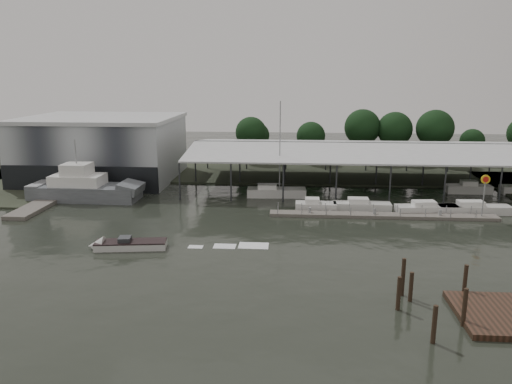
# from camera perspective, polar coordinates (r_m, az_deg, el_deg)

# --- Properties ---
(ground) EXTENTS (200.00, 200.00, 0.00)m
(ground) POSITION_cam_1_polar(r_m,az_deg,el_deg) (53.74, 0.03, -5.54)
(ground) COLOR black
(ground) RESTS_ON ground
(land_strip_far) EXTENTS (140.00, 30.00, 0.30)m
(land_strip_far) POSITION_cam_1_polar(r_m,az_deg,el_deg) (94.36, 1.93, 2.84)
(land_strip_far) COLOR #303628
(land_strip_far) RESTS_ON ground
(land_strip_west) EXTENTS (20.00, 40.00, 0.30)m
(land_strip_west) POSITION_cam_1_polar(r_m,az_deg,el_deg) (93.42, -23.75, 1.58)
(land_strip_west) COLOR #303628
(land_strip_west) RESTS_ON ground
(storage_warehouse) EXTENTS (24.50, 20.50, 10.50)m
(storage_warehouse) POSITION_cam_1_polar(r_m,az_deg,el_deg) (87.50, -17.11, 4.85)
(storage_warehouse) COLOR #ADB3B8
(storage_warehouse) RESTS_ON ground
(covered_boat_shed) EXTENTS (58.24, 24.00, 6.96)m
(covered_boat_shed) POSITION_cam_1_polar(r_m,az_deg,el_deg) (80.58, 13.75, 4.97)
(covered_boat_shed) COLOR silver
(covered_boat_shed) RESTS_ON ground
(trawler_dock) EXTENTS (3.00, 18.00, 0.50)m
(trawler_dock) POSITION_cam_1_polar(r_m,az_deg,el_deg) (74.97, -22.63, -0.89)
(trawler_dock) COLOR #66625A
(trawler_dock) RESTS_ON ground
(floating_dock) EXTENTS (28.00, 2.00, 1.40)m
(floating_dock) POSITION_cam_1_polar(r_m,az_deg,el_deg) (64.08, 14.23, -2.62)
(floating_dock) COLOR #66625A
(floating_dock) RESTS_ON ground
(shell_fuel_sign) EXTENTS (1.10, 0.18, 5.55)m
(shell_fuel_sign) POSITION_cam_1_polar(r_m,az_deg,el_deg) (66.36, 24.67, 0.42)
(shell_fuel_sign) COLOR gray
(shell_fuel_sign) RESTS_ON ground
(grey_trawler) EXTENTS (15.81, 5.27, 8.84)m
(grey_trawler) POSITION_cam_1_polar(r_m,az_deg,el_deg) (74.24, -18.90, 0.35)
(grey_trawler) COLOR slate
(grey_trawler) RESTS_ON ground
(white_sailboat) EXTENTS (8.55, 2.97, 13.90)m
(white_sailboat) POSITION_cam_1_polar(r_m,az_deg,el_deg) (72.34, 2.24, 0.00)
(white_sailboat) COLOR silver
(white_sailboat) RESTS_ON ground
(speedboat_underway) EXTENTS (18.79, 4.57, 2.00)m
(speedboat_underway) POSITION_cam_1_polar(r_m,az_deg,el_deg) (52.87, -14.81, -5.88)
(speedboat_underway) COLOR silver
(speedboat_underway) RESTS_ON ground
(moored_cruiser_0) EXTENTS (5.33, 2.31, 1.70)m
(moored_cruiser_0) POSITION_cam_1_polar(r_m,az_deg,el_deg) (65.44, 6.80, -1.58)
(moored_cruiser_0) COLOR silver
(moored_cruiser_0) RESTS_ON ground
(moored_cruiser_1) EXTENTS (7.45, 2.28, 1.70)m
(moored_cruiser_1) POSITION_cam_1_polar(r_m,az_deg,el_deg) (66.46, 11.94, -1.55)
(moored_cruiser_1) COLOR silver
(moored_cruiser_1) RESTS_ON ground
(moored_cruiser_2) EXTENTS (8.25, 3.03, 1.70)m
(moored_cruiser_2) POSITION_cam_1_polar(r_m,az_deg,el_deg) (67.20, 18.96, -1.83)
(moored_cruiser_2) COLOR silver
(moored_cruiser_2) RESTS_ON ground
(moored_cruiser_3) EXTENTS (9.22, 2.68, 1.70)m
(moored_cruiser_3) POSITION_cam_1_polar(r_m,az_deg,el_deg) (69.38, 23.60, -1.77)
(moored_cruiser_3) COLOR silver
(moored_cruiser_3) RESTS_ON ground
(mooring_pilings) EXTENTS (6.21, 8.15, 3.76)m
(mooring_pilings) POSITION_cam_1_polar(r_m,az_deg,el_deg) (40.41, 19.09, -11.30)
(mooring_pilings) COLOR #34251A
(mooring_pilings) RESTS_ON ground
(horizon_tree_line) EXTENTS (64.20, 9.59, 10.69)m
(horizon_tree_line) POSITION_cam_1_polar(r_m,az_deg,el_deg) (101.42, 15.39, 6.65)
(horizon_tree_line) COLOR #2F2215
(horizon_tree_line) RESTS_ON ground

